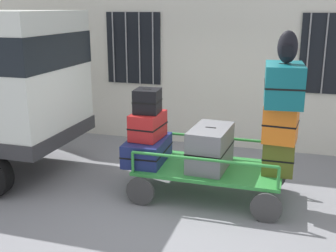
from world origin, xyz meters
The scene contains 12 objects.
ground_plane centered at (0.00, 0.00, 0.00)m, with size 40.00×40.00×0.00m, color gray.
building_wall centered at (0.00, 2.89, 2.50)m, with size 12.00×0.38×5.00m.
luggage_cart centered at (0.42, 0.20, 0.40)m, with size 2.27×1.26×0.48m.
cart_railing centered at (0.42, 0.20, 0.76)m, with size 2.14×1.13×0.34m.
suitcase_left_bottom centered at (-0.60, 0.19, 0.66)m, with size 0.62×0.98×0.37m.
suitcase_left_middle centered at (-0.60, 0.22, 1.06)m, with size 0.47×0.66×0.42m.
suitcase_left_top centered at (-0.60, 0.22, 1.45)m, with size 0.41×0.42×0.38m.
suitcase_midleft_bottom centered at (0.42, 0.21, 0.80)m, with size 0.60×0.96×0.63m.
suitcase_center_bottom centered at (1.43, 0.18, 0.73)m, with size 0.45×0.27×0.51m.
suitcase_center_middle centered at (1.43, 0.21, 1.26)m, with size 0.50×0.50×0.55m.
suitcase_center_top centered at (1.43, 0.17, 1.83)m, with size 0.59×0.87×0.57m.
backpack centered at (1.44, 0.15, 2.34)m, with size 0.27×0.22×0.44m.
Camera 1 is at (1.61, -5.89, 2.87)m, focal length 45.81 mm.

